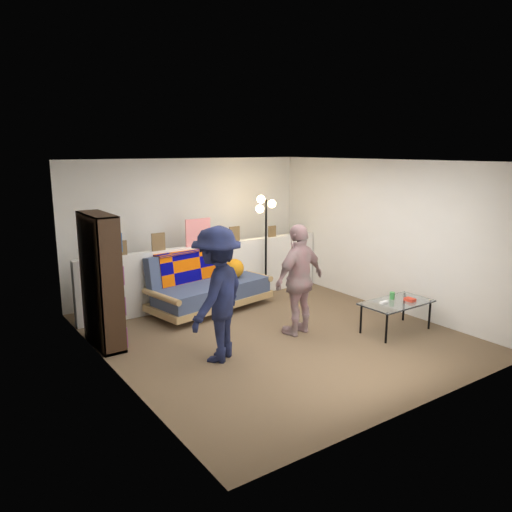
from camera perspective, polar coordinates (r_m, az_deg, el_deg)
The scene contains 10 objects.
ground at distance 7.16m, azimuth 1.83°, elevation -8.81°, with size 5.00×5.00×0.00m, color brown.
room_shell at distance 7.12m, azimuth -0.33°, elevation 4.99°, with size 4.60×5.05×2.45m.
half_wall_ledge at distance 8.45m, azimuth -5.38°, elevation -1.99°, with size 4.45×0.15×1.00m, color silver.
ledge_decor at distance 8.19m, azimuth -6.79°, elevation 2.36°, with size 2.97×0.02×0.45m.
futon_sofa at distance 8.12m, azimuth -5.41°, elevation -3.32°, with size 2.13×1.27×0.86m.
bookshelf at distance 6.81m, azimuth -17.25°, elevation -3.19°, with size 0.29×0.88×1.76m.
coffee_table at distance 7.38m, azimuth 15.78°, elevation -5.27°, with size 1.05×0.59×0.54m.
floor_lamp at distance 8.72m, azimuth 1.01°, elevation 3.55°, with size 0.41×0.34×1.77m.
person_left at distance 6.08m, azimuth -4.44°, elevation -4.40°, with size 1.08×0.62×1.66m, color black.
person_right at distance 6.95m, azimuth 4.98°, elevation -2.71°, with size 0.92×0.38×1.56m, color #CB8389.
Camera 1 is at (-3.97, -5.38, 2.56)m, focal length 35.00 mm.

